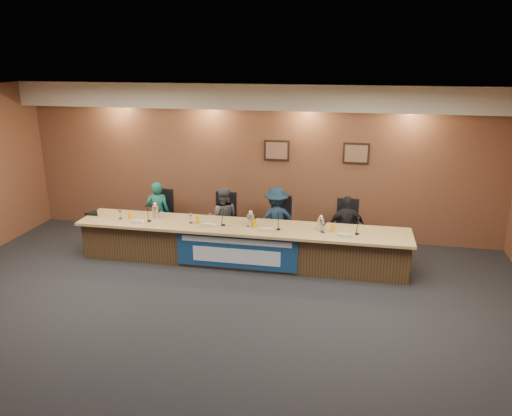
{
  "coord_description": "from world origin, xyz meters",
  "views": [
    {
      "loc": [
        1.95,
        -6.03,
        3.77
      ],
      "look_at": [
        0.23,
        2.66,
        1.0
      ],
      "focal_mm": 35.0,
      "sensor_mm": 36.0,
      "label": 1
    }
  ],
  "objects_px": {
    "office_chair_d": "(346,231)",
    "carafe_right": "(321,224)",
    "office_chair_a": "(160,219)",
    "speakerphone": "(93,213)",
    "panelist_d": "(347,227)",
    "carafe_mid": "(251,220)",
    "office_chair_c": "(277,227)",
    "carafe_left": "(156,212)",
    "panelist_b": "(223,218)",
    "panelist_c": "(276,220)",
    "panelist_a": "(158,213)",
    "banner": "(236,252)",
    "office_chair_b": "(224,223)",
    "dais_body": "(241,245)"
  },
  "relations": [
    {
      "from": "office_chair_d",
      "to": "carafe_right",
      "type": "bearing_deg",
      "value": -119.71
    },
    {
      "from": "office_chair_a",
      "to": "speakerphone",
      "type": "distance_m",
      "value": 1.34
    },
    {
      "from": "panelist_d",
      "to": "carafe_mid",
      "type": "distance_m",
      "value": 1.87
    },
    {
      "from": "office_chair_c",
      "to": "carafe_left",
      "type": "xyz_separation_m",
      "value": [
        -2.23,
        -0.71,
        0.39
      ]
    },
    {
      "from": "panelist_b",
      "to": "office_chair_c",
      "type": "height_order",
      "value": "panelist_b"
    },
    {
      "from": "panelist_c",
      "to": "office_chair_a",
      "type": "xyz_separation_m",
      "value": [
        -2.44,
        0.1,
        -0.17
      ]
    },
    {
      "from": "panelist_a",
      "to": "panelist_b",
      "type": "height_order",
      "value": "panelist_a"
    },
    {
      "from": "banner",
      "to": "carafe_right",
      "type": "distance_m",
      "value": 1.58
    },
    {
      "from": "office_chair_a",
      "to": "office_chair_b",
      "type": "distance_m",
      "value": 1.37
    },
    {
      "from": "dais_body",
      "to": "office_chair_b",
      "type": "height_order",
      "value": "dais_body"
    },
    {
      "from": "dais_body",
      "to": "office_chair_a",
      "type": "bearing_deg",
      "value": 158.07
    },
    {
      "from": "office_chair_a",
      "to": "office_chair_c",
      "type": "xyz_separation_m",
      "value": [
        2.44,
        0.0,
        0.0
      ]
    },
    {
      "from": "office_chair_b",
      "to": "office_chair_c",
      "type": "xyz_separation_m",
      "value": [
        1.07,
        0.0,
        0.0
      ]
    },
    {
      "from": "panelist_c",
      "to": "banner",
      "type": "bearing_deg",
      "value": 45.95
    },
    {
      "from": "office_chair_a",
      "to": "carafe_left",
      "type": "height_order",
      "value": "carafe_left"
    },
    {
      "from": "panelist_d",
      "to": "office_chair_c",
      "type": "bearing_deg",
      "value": -11.35
    },
    {
      "from": "carafe_left",
      "to": "office_chair_b",
      "type": "bearing_deg",
      "value": 31.39
    },
    {
      "from": "panelist_b",
      "to": "carafe_left",
      "type": "bearing_deg",
      "value": 19.06
    },
    {
      "from": "panelist_a",
      "to": "office_chair_c",
      "type": "xyz_separation_m",
      "value": [
        2.44,
        0.1,
        -0.17
      ]
    },
    {
      "from": "banner",
      "to": "office_chair_c",
      "type": "bearing_deg",
      "value": 64.94
    },
    {
      "from": "panelist_c",
      "to": "panelist_d",
      "type": "xyz_separation_m",
      "value": [
        1.35,
        0.0,
        -0.05
      ]
    },
    {
      "from": "carafe_left",
      "to": "office_chair_c",
      "type": "bearing_deg",
      "value": 17.58
    },
    {
      "from": "office_chair_d",
      "to": "panelist_a",
      "type": "bearing_deg",
      "value": -179.05
    },
    {
      "from": "office_chair_b",
      "to": "banner",
      "type": "bearing_deg",
      "value": -68.97
    },
    {
      "from": "office_chair_a",
      "to": "office_chair_b",
      "type": "bearing_deg",
      "value": 4.17
    },
    {
      "from": "panelist_c",
      "to": "carafe_left",
      "type": "height_order",
      "value": "panelist_c"
    },
    {
      "from": "banner",
      "to": "office_chair_c",
      "type": "relative_size",
      "value": 4.58
    },
    {
      "from": "panelist_a",
      "to": "banner",
      "type": "bearing_deg",
      "value": 135.86
    },
    {
      "from": "panelist_a",
      "to": "office_chair_a",
      "type": "xyz_separation_m",
      "value": [
        0.0,
        0.1,
        -0.17
      ]
    },
    {
      "from": "dais_body",
      "to": "panelist_d",
      "type": "relative_size",
      "value": 4.96
    },
    {
      "from": "dais_body",
      "to": "carafe_right",
      "type": "xyz_separation_m",
      "value": [
        1.46,
        -0.04,
        0.52
      ]
    },
    {
      "from": "dais_body",
      "to": "carafe_right",
      "type": "bearing_deg",
      "value": -1.62
    },
    {
      "from": "speakerphone",
      "to": "office_chair_d",
      "type": "bearing_deg",
      "value": 8.73
    },
    {
      "from": "office_chair_c",
      "to": "carafe_mid",
      "type": "bearing_deg",
      "value": -101.23
    },
    {
      "from": "banner",
      "to": "panelist_a",
      "type": "bearing_deg",
      "value": 150.36
    },
    {
      "from": "dais_body",
      "to": "panelist_b",
      "type": "distance_m",
      "value": 0.89
    },
    {
      "from": "panelist_b",
      "to": "carafe_mid",
      "type": "height_order",
      "value": "panelist_b"
    },
    {
      "from": "dais_body",
      "to": "panelist_b",
      "type": "xyz_separation_m",
      "value": [
        -0.52,
        0.66,
        0.28
      ]
    },
    {
      "from": "panelist_a",
      "to": "office_chair_a",
      "type": "height_order",
      "value": "panelist_a"
    },
    {
      "from": "panelist_d",
      "to": "office_chair_d",
      "type": "bearing_deg",
      "value": -97.13
    },
    {
      "from": "banner",
      "to": "panelist_b",
      "type": "height_order",
      "value": "panelist_b"
    },
    {
      "from": "panelist_c",
      "to": "office_chair_b",
      "type": "distance_m",
      "value": 1.09
    },
    {
      "from": "office_chair_c",
      "to": "carafe_left",
      "type": "distance_m",
      "value": 2.37
    },
    {
      "from": "panelist_a",
      "to": "carafe_left",
      "type": "bearing_deg",
      "value": 94.73
    },
    {
      "from": "panelist_a",
      "to": "carafe_right",
      "type": "xyz_separation_m",
      "value": [
        3.35,
        -0.7,
        0.22
      ]
    },
    {
      "from": "dais_body",
      "to": "panelist_c",
      "type": "height_order",
      "value": "panelist_c"
    },
    {
      "from": "panelist_b",
      "to": "carafe_left",
      "type": "distance_m",
      "value": 1.33
    },
    {
      "from": "office_chair_b",
      "to": "carafe_left",
      "type": "relative_size",
      "value": 1.94
    },
    {
      "from": "carafe_left",
      "to": "dais_body",
      "type": "bearing_deg",
      "value": -1.87
    },
    {
      "from": "dais_body",
      "to": "panelist_d",
      "type": "bearing_deg",
      "value": 19.17
    }
  ]
}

